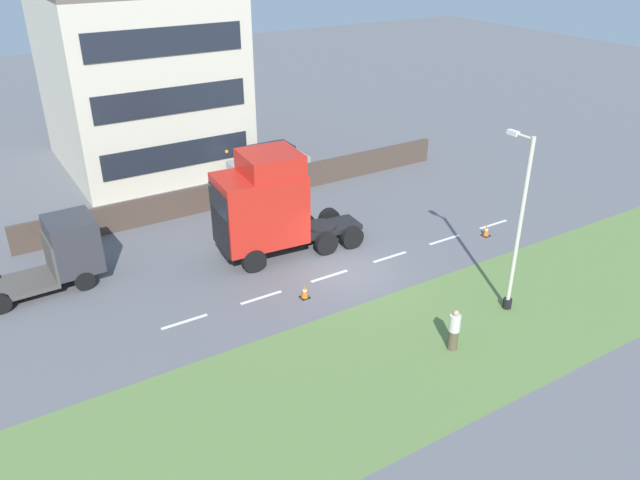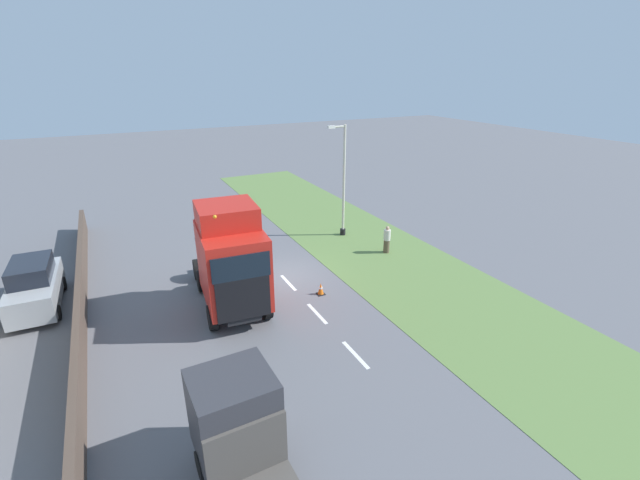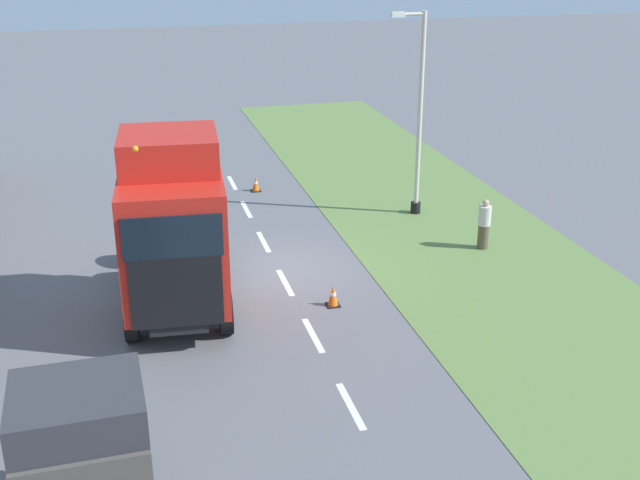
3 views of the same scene
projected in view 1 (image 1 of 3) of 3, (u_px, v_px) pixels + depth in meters
The scene contains 12 objects.
ground_plane at pixel (347, 270), 26.62m from camera, with size 120.00×120.00×0.00m, color slate.
grass_verge at pixel (442, 342), 22.07m from camera, with size 7.00×44.00×0.01m.
lane_markings at pixel (360, 266), 26.94m from camera, with size 0.16×17.80×0.00m.
boundary_wall at pixel (253, 188), 33.13m from camera, with size 0.25×24.00×1.37m.
building_block at pixel (140, 78), 36.58m from camera, with size 10.93×9.67×11.36m.
lorry_cab at pixel (266, 206), 26.82m from camera, with size 3.06×6.78×4.90m.
flatbed_truck at pixel (63, 251), 25.07m from camera, with size 2.21×5.30×2.81m.
parked_car at pixel (269, 165), 35.18m from camera, with size 1.99×4.49×2.17m.
lamp_post at pixel (517, 235), 22.67m from camera, with size 1.29×0.34×6.84m.
pedestrian at pixel (454, 330), 21.36m from camera, with size 0.39×0.39×1.60m.
traffic_cone_lead at pixel (305, 292), 24.56m from camera, with size 0.36×0.36×0.58m.
traffic_cone_trailing at pixel (486, 230), 29.45m from camera, with size 0.36×0.36×0.58m.
Camera 1 is at (-19.06, 13.16, 13.23)m, focal length 35.00 mm.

